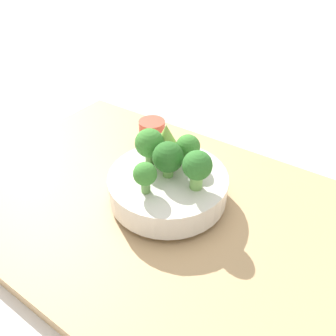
% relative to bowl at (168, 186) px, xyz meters
% --- Properties ---
extents(ground_plane, '(6.00, 6.00, 0.00)m').
position_rel_bowl_xyz_m(ground_plane, '(-0.02, -0.02, -0.08)').
color(ground_plane, silver).
extents(table, '(0.96, 0.64, 0.04)m').
position_rel_bowl_xyz_m(table, '(-0.02, -0.02, -0.06)').
color(table, tan).
rests_on(table, ground_plane).
extents(bowl, '(0.27, 0.27, 0.07)m').
position_rel_bowl_xyz_m(bowl, '(0.00, 0.00, 0.00)').
color(bowl, silver).
rests_on(bowl, table).
extents(broccoli_floret_front, '(0.05, 0.05, 0.07)m').
position_rel_bowl_xyz_m(broccoli_floret_front, '(-0.01, -0.07, 0.08)').
color(broccoli_floret_front, '#609347').
rests_on(broccoli_floret_front, bowl).
extents(broccoli_floret_back, '(0.06, 0.06, 0.07)m').
position_rel_bowl_xyz_m(broccoli_floret_back, '(0.01, 0.06, 0.08)').
color(broccoli_floret_back, '#6BA34C').
rests_on(broccoli_floret_back, bowl).
extents(broccoli_floret_right, '(0.06, 0.06, 0.09)m').
position_rel_bowl_xyz_m(broccoli_floret_right, '(0.07, -0.00, 0.09)').
color(broccoli_floret_right, '#7AB256').
rests_on(broccoli_floret_right, bowl).
extents(broccoli_floret_left, '(0.07, 0.07, 0.09)m').
position_rel_bowl_xyz_m(broccoli_floret_left, '(-0.06, 0.02, 0.08)').
color(broccoli_floret_left, '#609347').
rests_on(broccoli_floret_left, bowl).
extents(broccoli_floret_center, '(0.07, 0.07, 0.08)m').
position_rel_bowl_xyz_m(broccoli_floret_center, '(0.00, -0.00, 0.08)').
color(broccoli_floret_center, '#6BA34C').
rests_on(broccoli_floret_center, bowl).
extents(romanesco_piece_far, '(0.06, 0.06, 0.09)m').
position_rel_bowl_xyz_m(romanesco_piece_far, '(-0.04, 0.05, 0.09)').
color(romanesco_piece_far, '#609347').
rests_on(romanesco_piece_far, bowl).
extents(cup, '(0.07, 0.07, 0.08)m').
position_rel_bowl_xyz_m(cup, '(-0.16, 0.16, -0.00)').
color(cup, '#C64C38').
rests_on(cup, table).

